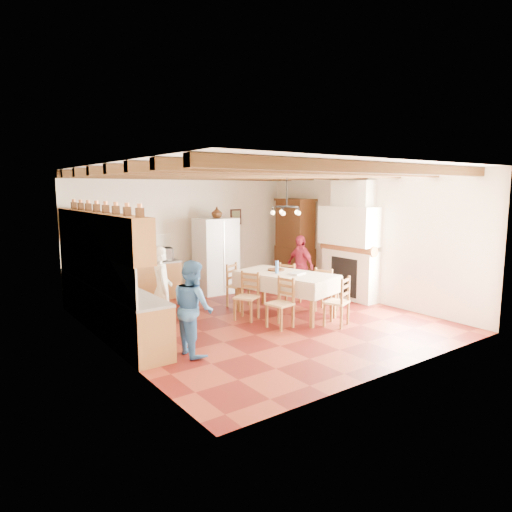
# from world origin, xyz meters

# --- Properties ---
(floor) EXTENTS (6.00, 6.50, 0.02)m
(floor) POSITION_xyz_m (0.00, 0.00, -0.01)
(floor) COLOR #4D100C
(floor) RESTS_ON ground
(ceiling) EXTENTS (6.00, 6.50, 0.02)m
(ceiling) POSITION_xyz_m (0.00, 0.00, 3.01)
(ceiling) COLOR white
(ceiling) RESTS_ON ground
(wall_back) EXTENTS (6.00, 0.02, 3.00)m
(wall_back) POSITION_xyz_m (0.00, 3.26, 1.50)
(wall_back) COLOR #ECE2C5
(wall_back) RESTS_ON ground
(wall_front) EXTENTS (6.00, 0.02, 3.00)m
(wall_front) POSITION_xyz_m (0.00, -3.26, 1.50)
(wall_front) COLOR #ECE2C5
(wall_front) RESTS_ON ground
(wall_left) EXTENTS (0.02, 6.50, 3.00)m
(wall_left) POSITION_xyz_m (-3.01, 0.00, 1.50)
(wall_left) COLOR #ECE2C5
(wall_left) RESTS_ON ground
(wall_right) EXTENTS (0.02, 6.50, 3.00)m
(wall_right) POSITION_xyz_m (3.01, 0.00, 1.50)
(wall_right) COLOR #ECE2C5
(wall_right) RESTS_ON ground
(ceiling_beams) EXTENTS (6.00, 6.30, 0.16)m
(ceiling_beams) POSITION_xyz_m (0.00, 0.00, 2.91)
(ceiling_beams) COLOR #3C1F0D
(ceiling_beams) RESTS_ON ground
(lower_cabinets_left) EXTENTS (0.60, 4.30, 0.86)m
(lower_cabinets_left) POSITION_xyz_m (-2.70, 1.05, 0.43)
(lower_cabinets_left) COLOR brown
(lower_cabinets_left) RESTS_ON ground
(lower_cabinets_back) EXTENTS (2.30, 0.60, 0.86)m
(lower_cabinets_back) POSITION_xyz_m (-1.55, 2.95, 0.43)
(lower_cabinets_back) COLOR brown
(lower_cabinets_back) RESTS_ON ground
(countertop_left) EXTENTS (0.62, 4.30, 0.04)m
(countertop_left) POSITION_xyz_m (-2.70, 1.05, 0.88)
(countertop_left) COLOR slate
(countertop_left) RESTS_ON lower_cabinets_left
(countertop_back) EXTENTS (2.34, 0.62, 0.04)m
(countertop_back) POSITION_xyz_m (-1.55, 2.95, 0.88)
(countertop_back) COLOR slate
(countertop_back) RESTS_ON lower_cabinets_back
(backsplash_left) EXTENTS (0.03, 4.30, 0.60)m
(backsplash_left) POSITION_xyz_m (-2.98, 1.05, 1.20)
(backsplash_left) COLOR beige
(backsplash_left) RESTS_ON ground
(backsplash_back) EXTENTS (2.30, 0.03, 0.60)m
(backsplash_back) POSITION_xyz_m (-1.55, 3.23, 1.20)
(backsplash_back) COLOR beige
(backsplash_back) RESTS_ON ground
(upper_cabinets) EXTENTS (0.35, 4.20, 0.70)m
(upper_cabinets) POSITION_xyz_m (-2.83, 1.05, 1.85)
(upper_cabinets) COLOR brown
(upper_cabinets) RESTS_ON ground
(fireplace) EXTENTS (0.56, 1.60, 2.80)m
(fireplace) POSITION_xyz_m (2.72, 0.20, 1.40)
(fireplace) COLOR beige
(fireplace) RESTS_ON ground
(wall_picture) EXTENTS (0.34, 0.03, 0.42)m
(wall_picture) POSITION_xyz_m (1.55, 3.23, 1.85)
(wall_picture) COLOR #311B16
(wall_picture) RESTS_ON ground
(refrigerator) EXTENTS (0.96, 0.79, 1.88)m
(refrigerator) POSITION_xyz_m (0.55, 2.64, 0.94)
(refrigerator) COLOR silver
(refrigerator) RESTS_ON floor
(hutch) EXTENTS (0.70, 1.35, 2.34)m
(hutch) POSITION_xyz_m (2.75, 2.17, 1.17)
(hutch) COLOR #391C0D
(hutch) RESTS_ON floor
(dining_table) EXTENTS (1.53, 2.24, 0.89)m
(dining_table) POSITION_xyz_m (0.63, -0.02, 0.80)
(dining_table) COLOR beige
(dining_table) RESTS_ON floor
(chandelier) EXTENTS (0.47, 0.47, 0.03)m
(chandelier) POSITION_xyz_m (0.63, -0.02, 2.25)
(chandelier) COLOR black
(chandelier) RESTS_ON ground
(chair_left_near) EXTENTS (0.46, 0.48, 0.96)m
(chair_left_near) POSITION_xyz_m (-0.02, -0.64, 0.48)
(chair_left_near) COLOR brown
(chair_left_near) RESTS_ON floor
(chair_left_far) EXTENTS (0.55, 0.56, 0.96)m
(chair_left_far) POSITION_xyz_m (-0.23, 0.17, 0.48)
(chair_left_far) COLOR brown
(chair_left_far) RESTS_ON floor
(chair_right_near) EXTENTS (0.52, 0.54, 0.96)m
(chair_right_near) POSITION_xyz_m (1.52, -0.32, 0.48)
(chair_right_near) COLOR brown
(chair_right_near) RESTS_ON floor
(chair_right_far) EXTENTS (0.54, 0.55, 0.96)m
(chair_right_far) POSITION_xyz_m (1.33, 0.67, 0.48)
(chair_right_far) COLOR brown
(chair_right_far) RESTS_ON floor
(chair_end_near) EXTENTS (0.54, 0.53, 0.96)m
(chair_end_near) POSITION_xyz_m (0.94, -1.17, 0.48)
(chair_end_near) COLOR brown
(chair_end_near) RESTS_ON floor
(chair_end_far) EXTENTS (0.55, 0.53, 0.96)m
(chair_end_far) POSITION_xyz_m (0.23, 1.16, 0.48)
(chair_end_far) COLOR brown
(chair_end_far) RESTS_ON floor
(person_man) EXTENTS (0.55, 0.68, 1.60)m
(person_man) POSITION_xyz_m (-1.95, 0.37, 0.80)
(person_man) COLOR silver
(person_man) RESTS_ON floor
(person_woman_blue) EXTENTS (0.62, 0.77, 1.51)m
(person_woman_blue) POSITION_xyz_m (-2.00, -0.91, 0.76)
(person_woman_blue) COLOR #336095
(person_woman_blue) RESTS_ON floor
(person_woman_red) EXTENTS (0.37, 0.87, 1.48)m
(person_woman_red) POSITION_xyz_m (2.08, 1.17, 0.74)
(person_woman_red) COLOR #BE2848
(person_woman_red) RESTS_ON floor
(microwave) EXTENTS (0.62, 0.48, 0.31)m
(microwave) POSITION_xyz_m (-0.80, 2.95, 1.05)
(microwave) COLOR silver
(microwave) RESTS_ON countertop_back
(fridge_vase) EXTENTS (0.31, 0.31, 0.28)m
(fridge_vase) POSITION_xyz_m (0.60, 2.64, 2.03)
(fridge_vase) COLOR #391C0D
(fridge_vase) RESTS_ON refrigerator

